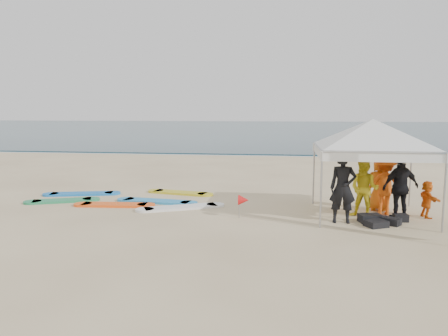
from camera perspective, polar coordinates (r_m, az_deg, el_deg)
ground at (r=10.57m, az=-0.11°, el=-8.35°), size 120.00×120.00×0.00m
ocean at (r=70.14m, az=6.87°, el=5.17°), size 160.00×84.00×0.08m
shoreline_foam at (r=28.45m, az=5.09°, el=1.69°), size 160.00×1.20×0.01m
person_black_a at (r=11.64m, az=15.26°, el=-2.51°), size 0.67×0.44×1.83m
person_yellow at (r=12.34m, az=17.86°, el=-2.60°), size 0.96×0.89×1.60m
person_orange_a at (r=12.94m, az=20.24°, el=-2.14°), size 1.11×0.69×1.65m
person_black_b at (r=12.42m, az=22.06°, el=-2.35°), size 1.12×0.77×1.76m
person_orange_b at (r=13.42m, az=19.64°, el=-1.97°), size 0.80×0.56×1.56m
person_seated at (r=13.05m, az=24.99°, el=-3.72°), size 0.46×0.98×1.01m
canopy_tent at (r=12.41m, az=18.90°, el=6.04°), size 4.04×4.04×3.05m
marker_pennant at (r=11.78m, az=2.57°, el=-4.22°), size 0.28×0.28×0.64m
gear_pile at (r=11.97m, az=19.80°, el=-6.43°), size 1.32×1.08×0.22m
surfboard_spread at (r=14.37m, az=-12.12°, el=-4.10°), size 6.05×3.43×0.07m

